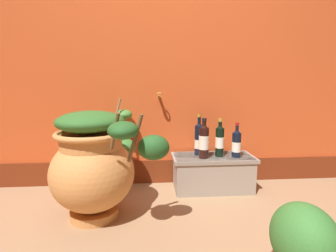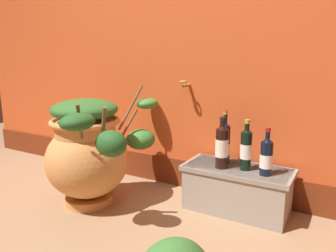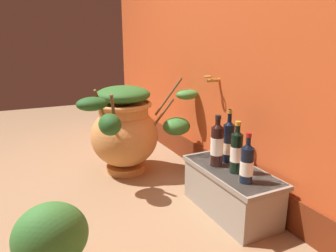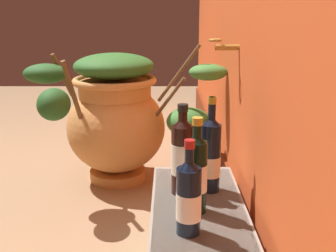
{
  "view_description": "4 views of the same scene",
  "coord_description": "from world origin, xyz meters",
  "px_view_note": "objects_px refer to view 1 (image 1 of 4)",
  "views": [
    {
      "loc": [
        -0.05,
        -1.12,
        0.87
      ],
      "look_at": [
        0.1,
        0.79,
        0.57
      ],
      "focal_mm": 27.08,
      "sensor_mm": 36.0,
      "label": 1
    },
    {
      "loc": [
        1.08,
        -1.03,
        0.99
      ],
      "look_at": [
        0.1,
        0.68,
        0.57
      ],
      "focal_mm": 34.93,
      "sensor_mm": 36.0,
      "label": 2
    },
    {
      "loc": [
        1.9,
        -0.22,
        1.05
      ],
      "look_at": [
        -0.01,
        0.71,
        0.47
      ],
      "focal_mm": 32.83,
      "sensor_mm": 36.0,
      "label": 3
    },
    {
      "loc": [
        1.72,
        0.81,
        0.92
      ],
      "look_at": [
        0.03,
        0.8,
        0.44
      ],
      "focal_mm": 42.56,
      "sensor_mm": 36.0,
      "label": 4
    }
  ],
  "objects_px": {
    "wine_bottle_left": "(199,138)",
    "wine_bottle_right": "(204,140)",
    "terracotta_urn": "(95,162)",
    "wine_bottle_back": "(220,140)",
    "potted_shrub": "(303,245)",
    "wine_bottle_middle": "(236,143)"
  },
  "relations": [
    {
      "from": "wine_bottle_middle",
      "to": "wine_bottle_back",
      "type": "xyz_separation_m",
      "value": [
        -0.13,
        0.03,
        0.02
      ]
    },
    {
      "from": "wine_bottle_middle",
      "to": "wine_bottle_back",
      "type": "distance_m",
      "value": 0.14
    },
    {
      "from": "terracotta_urn",
      "to": "wine_bottle_middle",
      "type": "distance_m",
      "value": 1.13
    },
    {
      "from": "terracotta_urn",
      "to": "wine_bottle_back",
      "type": "relative_size",
      "value": 3.12
    },
    {
      "from": "potted_shrub",
      "to": "wine_bottle_middle",
      "type": "bearing_deg",
      "value": 86.78
    },
    {
      "from": "wine_bottle_left",
      "to": "wine_bottle_right",
      "type": "xyz_separation_m",
      "value": [
        0.02,
        -0.1,
        0.01
      ]
    },
    {
      "from": "wine_bottle_left",
      "to": "wine_bottle_right",
      "type": "distance_m",
      "value": 0.1
    },
    {
      "from": "potted_shrub",
      "to": "terracotta_urn",
      "type": "bearing_deg",
      "value": 145.72
    },
    {
      "from": "terracotta_urn",
      "to": "wine_bottle_right",
      "type": "height_order",
      "value": "terracotta_urn"
    },
    {
      "from": "terracotta_urn",
      "to": "potted_shrub",
      "type": "height_order",
      "value": "terracotta_urn"
    },
    {
      "from": "wine_bottle_left",
      "to": "wine_bottle_back",
      "type": "distance_m",
      "value": 0.17
    },
    {
      "from": "wine_bottle_left",
      "to": "wine_bottle_middle",
      "type": "bearing_deg",
      "value": -17.45
    },
    {
      "from": "wine_bottle_left",
      "to": "wine_bottle_back",
      "type": "relative_size",
      "value": 1.1
    },
    {
      "from": "wine_bottle_left",
      "to": "wine_bottle_back",
      "type": "bearing_deg",
      "value": -21.02
    },
    {
      "from": "wine_bottle_left",
      "to": "potted_shrub",
      "type": "xyz_separation_m",
      "value": [
        0.24,
        -1.13,
        -0.24
      ]
    },
    {
      "from": "wine_bottle_left",
      "to": "wine_bottle_right",
      "type": "relative_size",
      "value": 1.07
    },
    {
      "from": "terracotta_urn",
      "to": "wine_bottle_right",
      "type": "distance_m",
      "value": 0.87
    },
    {
      "from": "wine_bottle_middle",
      "to": "wine_bottle_right",
      "type": "xyz_separation_m",
      "value": [
        -0.28,
        -0.01,
        0.03
      ]
    },
    {
      "from": "wine_bottle_back",
      "to": "potted_shrub",
      "type": "xyz_separation_m",
      "value": [
        0.07,
        -1.06,
        -0.24
      ]
    },
    {
      "from": "potted_shrub",
      "to": "wine_bottle_right",
      "type": "bearing_deg",
      "value": 102.0
    },
    {
      "from": "terracotta_urn",
      "to": "wine_bottle_right",
      "type": "relative_size",
      "value": 3.03
    },
    {
      "from": "terracotta_urn",
      "to": "wine_bottle_back",
      "type": "xyz_separation_m",
      "value": [
        0.94,
        0.37,
        0.06
      ]
    }
  ]
}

